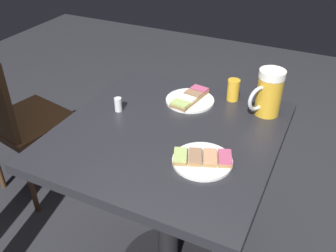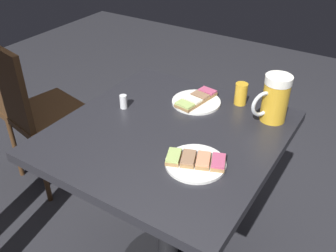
% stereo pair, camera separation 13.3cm
% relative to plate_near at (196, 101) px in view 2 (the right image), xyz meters
% --- Properties ---
extents(cafe_table, '(0.77, 0.80, 0.77)m').
position_rel_plate_near_xyz_m(cafe_table, '(0.01, -0.23, -0.17)').
color(cafe_table, black).
rests_on(cafe_table, ground_plane).
extents(plate_near, '(0.20, 0.20, 0.03)m').
position_rel_plate_near_xyz_m(plate_near, '(0.00, 0.00, 0.00)').
color(plate_near, white).
rests_on(plate_near, cafe_table).
extents(plate_far, '(0.20, 0.19, 0.03)m').
position_rel_plate_near_xyz_m(plate_far, '(0.19, -0.35, 0.00)').
color(plate_far, white).
rests_on(plate_far, cafe_table).
extents(beer_mug, '(0.11, 0.15, 0.18)m').
position_rel_plate_near_xyz_m(beer_mug, '(0.30, 0.04, 0.08)').
color(beer_mug, gold).
rests_on(beer_mug, cafe_table).
extents(beer_glass_small, '(0.05, 0.05, 0.09)m').
position_rel_plate_near_xyz_m(beer_glass_small, '(0.15, 0.09, 0.03)').
color(beer_glass_small, gold).
rests_on(beer_glass_small, cafe_table).
extents(salt_shaker, '(0.03, 0.03, 0.06)m').
position_rel_plate_near_xyz_m(salt_shaker, '(-0.22, -0.19, 0.02)').
color(salt_shaker, silver).
rests_on(salt_shaker, cafe_table).
extents(cafe_chair, '(0.45, 0.45, 0.88)m').
position_rel_plate_near_xyz_m(cafe_chair, '(-0.92, -0.10, -0.27)').
color(cafe_chair, '#472D19').
rests_on(cafe_chair, ground_plane).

